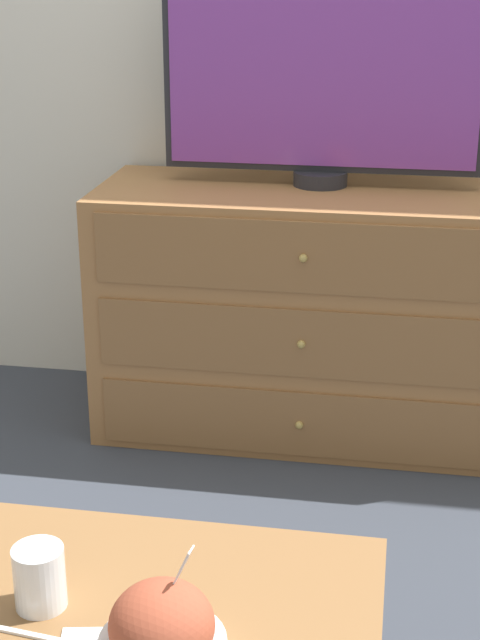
# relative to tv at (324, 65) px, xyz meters

# --- Properties ---
(ground_plane) EXTENTS (12.00, 12.00, 0.00)m
(ground_plane) POSITION_rel_tv_xyz_m (0.01, 0.21, -1.13)
(ground_plane) COLOR #383D47
(dresser) EXTENTS (1.30, 0.53, 0.77)m
(dresser) POSITION_rel_tv_xyz_m (-0.01, -0.08, -0.74)
(dresser) COLOR #9E6B3D
(dresser) RESTS_ON ground_plane
(tv) EXTENTS (0.95, 0.16, 0.69)m
(tv) POSITION_rel_tv_xyz_m (0.00, 0.00, 0.00)
(tv) COLOR #232328
(tv) RESTS_ON dresser
(coffee_table) EXTENTS (0.86, 0.56, 0.43)m
(coffee_table) POSITION_rel_tv_xyz_m (-0.17, -1.63, -0.76)
(coffee_table) COLOR olive
(coffee_table) RESTS_ON ground_plane
(takeout_bowl) EXTENTS (0.20, 0.20, 0.19)m
(takeout_bowl) POSITION_rel_tv_xyz_m (-0.07, -1.74, -0.65)
(takeout_bowl) COLOR silver
(takeout_bowl) RESTS_ON coffee_table
(drink_cup) EXTENTS (0.09, 0.09, 0.11)m
(drink_cup) POSITION_rel_tv_xyz_m (-0.30, -1.65, -0.65)
(drink_cup) COLOR beige
(drink_cup) RESTS_ON coffee_table
(knife) EXTENTS (0.19, 0.03, 0.01)m
(knife) POSITION_rel_tv_xyz_m (-0.30, -1.72, -0.70)
(knife) COLOR white
(knife) RESTS_ON coffee_table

